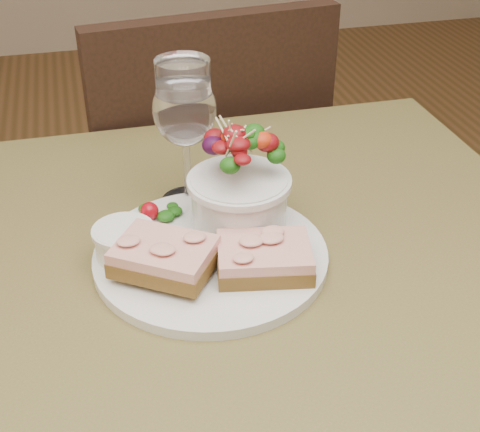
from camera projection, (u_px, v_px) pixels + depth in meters
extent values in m
cube|color=#4E4821|center=(242.00, 290.00, 0.74)|extent=(0.80, 0.80, 0.04)
cylinder|color=black|center=(2.00, 367.00, 1.15)|extent=(0.05, 0.05, 0.71)
cylinder|color=black|center=(369.00, 304.00, 1.29)|extent=(0.05, 0.05, 0.71)
cube|color=black|center=(189.00, 201.00, 1.42)|extent=(0.47, 0.47, 0.04)
cube|color=black|center=(217.00, 145.00, 1.15)|extent=(0.42, 0.09, 0.45)
cube|color=black|center=(193.00, 284.00, 1.54)|extent=(0.40, 0.40, 0.45)
cylinder|color=silver|center=(211.00, 255.00, 0.75)|extent=(0.26, 0.26, 0.01)
cube|color=#472E13|center=(264.00, 262.00, 0.71)|extent=(0.11, 0.09, 0.02)
cube|color=beige|center=(264.00, 251.00, 0.71)|extent=(0.11, 0.09, 0.01)
cube|color=#472E13|center=(165.00, 261.00, 0.70)|extent=(0.13, 0.12, 0.02)
cube|color=beige|center=(164.00, 250.00, 0.69)|extent=(0.12, 0.12, 0.01)
cylinder|color=silver|center=(124.00, 242.00, 0.73)|extent=(0.06, 0.06, 0.04)
cylinder|color=olive|center=(123.00, 231.00, 0.72)|extent=(0.06, 0.06, 0.01)
cylinder|color=silver|center=(239.00, 200.00, 0.78)|extent=(0.11, 0.11, 0.06)
ellipsoid|color=#0D3A0A|center=(239.00, 158.00, 0.75)|extent=(0.10, 0.10, 0.06)
ellipsoid|color=#0D3A0A|center=(161.00, 209.00, 0.81)|extent=(0.04, 0.04, 0.01)
sphere|color=maroon|center=(150.00, 211.00, 0.79)|extent=(0.02, 0.02, 0.02)
cylinder|color=white|center=(189.00, 201.00, 0.85)|extent=(0.07, 0.07, 0.00)
cylinder|color=white|center=(187.00, 169.00, 0.83)|extent=(0.01, 0.01, 0.09)
ellipsoid|color=white|center=(184.00, 109.00, 0.78)|extent=(0.08, 0.08, 0.09)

